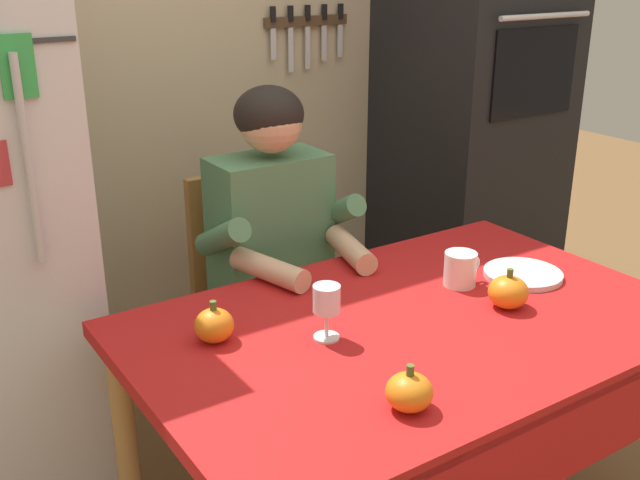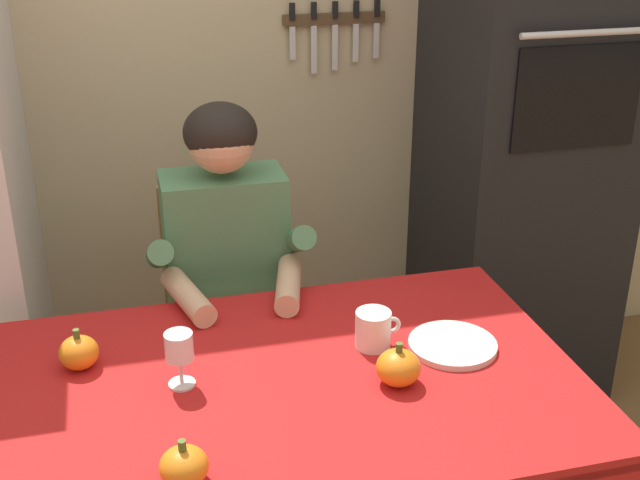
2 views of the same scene
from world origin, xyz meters
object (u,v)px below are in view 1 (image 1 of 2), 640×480
object	(u,v)px
wine_glass	(327,302)
pumpkin_medium	(409,392)
coffee_mug	(461,269)
wall_oven	(472,101)
chair_behind_person	(254,297)
serving_tray	(523,274)
dining_table	(417,353)
pumpkin_large	(508,292)
pumpkin_small	(214,325)
seated_person	(282,253)

from	to	relation	value
wine_glass	pumpkin_medium	size ratio (longest dim) A/B	1.37
coffee_mug	wine_glass	size ratio (longest dim) A/B	0.85
wall_oven	chair_behind_person	xyz separation A→B (m)	(-1.09, -0.13, -0.54)
wine_glass	serving_tray	size ratio (longest dim) A/B	0.62
dining_table	serving_tray	xyz separation A→B (m)	(0.44, 0.06, 0.09)
coffee_mug	serving_tray	xyz separation A→B (m)	(0.19, -0.06, -0.04)
dining_table	serving_tray	world-z (taller)	serving_tray
wine_glass	pumpkin_medium	bearing A→B (deg)	-94.72
pumpkin_large	pumpkin_medium	distance (m)	0.56
dining_table	serving_tray	distance (m)	0.45
chair_behind_person	serving_tray	world-z (taller)	chair_behind_person
chair_behind_person	coffee_mug	distance (m)	0.78
pumpkin_medium	pumpkin_small	distance (m)	0.52
pumpkin_small	serving_tray	bearing A→B (deg)	-8.79
dining_table	wine_glass	size ratio (longest dim) A/B	10.17
wine_glass	pumpkin_small	bearing A→B (deg)	149.32
seated_person	chair_behind_person	bearing A→B (deg)	90.00
chair_behind_person	serving_tray	xyz separation A→B (m)	(0.48, -0.73, 0.24)
dining_table	wine_glass	world-z (taller)	wine_glass
seated_person	serving_tray	bearing A→B (deg)	-48.63
pumpkin_medium	pumpkin_small	bearing A→B (deg)	112.90
chair_behind_person	pumpkin_small	size ratio (longest dim) A/B	8.93
pumpkin_large	serving_tray	bearing A→B (deg)	31.71
dining_table	pumpkin_medium	bearing A→B (deg)	-133.69
seated_person	wine_glass	distance (m)	0.58
wall_oven	coffee_mug	bearing A→B (deg)	-134.90
dining_table	seated_person	distance (m)	0.61
chair_behind_person	pumpkin_large	bearing A→B (deg)	-70.87
seated_person	pumpkin_large	size ratio (longest dim) A/B	11.57
pumpkin_medium	seated_person	bearing A→B (deg)	75.76
coffee_mug	serving_tray	size ratio (longest dim) A/B	0.53
coffee_mug	pumpkin_small	bearing A→B (deg)	173.51
pumpkin_large	serving_tray	size ratio (longest dim) A/B	0.48
chair_behind_person	coffee_mug	size ratio (longest dim) A/B	7.92
wall_oven	coffee_mug	distance (m)	1.16
wall_oven	pumpkin_large	xyz separation A→B (m)	(-0.80, -0.98, -0.27)
serving_tray	seated_person	bearing A→B (deg)	131.37
chair_behind_person	wine_glass	bearing A→B (deg)	-105.00
wall_oven	pumpkin_small	world-z (taller)	wall_oven
coffee_mug	serving_tray	bearing A→B (deg)	-17.13
dining_table	pumpkin_medium	distance (m)	0.40
pumpkin_small	coffee_mug	bearing A→B (deg)	-6.49
seated_person	pumpkin_small	world-z (taller)	seated_person
dining_table	pumpkin_small	distance (m)	0.52
serving_tray	wall_oven	bearing A→B (deg)	54.66
seated_person	serving_tray	size ratio (longest dim) A/B	5.60
chair_behind_person	dining_table	bearing A→B (deg)	-87.10
coffee_mug	serving_tray	distance (m)	0.20
wall_oven	serving_tray	size ratio (longest dim) A/B	9.45
dining_table	coffee_mug	distance (m)	0.31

